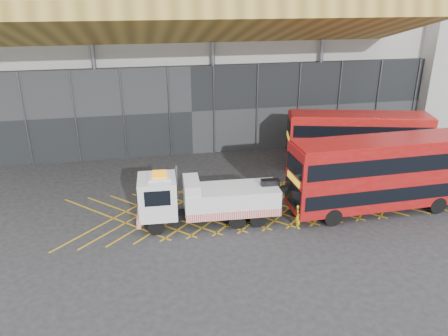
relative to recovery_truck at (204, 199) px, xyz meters
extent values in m
plane|color=#252427|center=(-1.04, 1.72, -1.71)|extent=(120.00, 120.00, 0.00)
cube|color=gold|center=(-5.84, 1.72, -1.71)|extent=(7.16, 7.16, 0.01)
cube|color=gold|center=(-5.84, 1.72, -1.71)|extent=(7.16, 7.16, 0.01)
cube|color=gold|center=(-4.24, 1.72, -1.71)|extent=(7.16, 7.16, 0.01)
cube|color=gold|center=(-4.24, 1.72, -1.71)|extent=(7.16, 7.16, 0.01)
cube|color=gold|center=(-2.64, 1.72, -1.71)|extent=(7.16, 7.16, 0.01)
cube|color=gold|center=(-2.64, 1.72, -1.71)|extent=(7.16, 7.16, 0.01)
cube|color=gold|center=(-1.04, 1.72, -1.71)|extent=(7.16, 7.16, 0.01)
cube|color=gold|center=(-1.04, 1.72, -1.71)|extent=(7.16, 7.16, 0.01)
cube|color=gold|center=(0.56, 1.72, -1.71)|extent=(7.16, 7.16, 0.01)
cube|color=gold|center=(0.56, 1.72, -1.71)|extent=(7.16, 7.16, 0.01)
cube|color=gold|center=(2.16, 1.72, -1.71)|extent=(7.16, 7.16, 0.01)
cube|color=gold|center=(2.16, 1.72, -1.71)|extent=(7.16, 7.16, 0.01)
cube|color=gold|center=(3.76, 1.72, -1.71)|extent=(7.16, 7.16, 0.01)
cube|color=gold|center=(3.76, 1.72, -1.71)|extent=(7.16, 7.16, 0.01)
cube|color=gold|center=(5.36, 1.72, -1.71)|extent=(7.16, 7.16, 0.01)
cube|color=gold|center=(5.36, 1.72, -1.71)|extent=(7.16, 7.16, 0.01)
cube|color=gold|center=(6.96, 1.72, -1.71)|extent=(7.16, 7.16, 0.01)
cube|color=gold|center=(6.96, 1.72, -1.71)|extent=(7.16, 7.16, 0.01)
cube|color=gold|center=(8.56, 1.72, -1.71)|extent=(7.16, 7.16, 0.01)
cube|color=gold|center=(8.56, 1.72, -1.71)|extent=(7.16, 7.16, 0.01)
cube|color=gold|center=(10.16, 1.72, -1.71)|extent=(7.16, 7.16, 0.01)
cube|color=gold|center=(10.16, 1.72, -1.71)|extent=(7.16, 7.16, 0.01)
cube|color=gold|center=(11.76, 1.72, -1.71)|extent=(7.16, 7.16, 0.01)
cube|color=gold|center=(11.76, 1.72, -1.71)|extent=(7.16, 7.16, 0.01)
cube|color=gold|center=(13.36, 1.72, -1.71)|extent=(7.16, 7.16, 0.01)
cube|color=gold|center=(13.36, 1.72, -1.71)|extent=(7.16, 7.16, 0.01)
cube|color=gold|center=(14.96, 1.72, -1.71)|extent=(7.16, 7.16, 0.01)
cube|color=gold|center=(14.96, 1.72, -1.71)|extent=(7.16, 7.16, 0.01)
cube|color=gray|center=(0.96, 20.72, 7.29)|extent=(55.00, 14.00, 18.00)
cube|color=black|center=(0.96, 13.42, 2.29)|extent=(55.00, 0.80, 8.00)
cube|color=olive|center=(-1.04, 9.72, 9.79)|extent=(40.00, 11.93, 4.07)
cylinder|color=#595B60|center=(-7.04, 13.22, 3.29)|extent=(0.36, 0.36, 10.00)
cylinder|color=#595B60|center=(2.96, 13.22, 3.29)|extent=(0.36, 0.36, 10.00)
cylinder|color=#595B60|center=(12.96, 13.22, 3.29)|extent=(0.36, 0.36, 10.00)
cube|color=black|center=(0.42, -0.02, -1.03)|extent=(9.30, 1.41, 0.34)
cube|color=white|center=(-2.90, 0.14, 0.38)|extent=(2.45, 2.55, 2.54)
cube|color=black|center=(-4.09, 0.19, 0.82)|extent=(0.15, 2.15, 1.07)
cube|color=red|center=(-4.12, 0.20, -0.88)|extent=(0.36, 2.55, 0.54)
cube|color=orange|center=(-2.70, 0.13, 1.88)|extent=(0.93, 1.21, 0.12)
cube|color=white|center=(1.78, -0.08, -0.10)|extent=(6.16, 2.72, 1.56)
cube|color=red|center=(1.72, -1.33, -0.69)|extent=(6.05, 0.34, 0.54)
cube|color=white|center=(-0.75, 0.04, 1.02)|extent=(1.08, 2.38, 0.68)
cube|color=black|center=(4.32, -0.20, 0.82)|extent=(1.19, 0.54, 0.49)
cube|color=black|center=(5.29, -0.24, 0.34)|extent=(2.15, 0.44, 1.06)
cylinder|color=black|center=(-3.14, -0.88, -1.18)|extent=(1.09, 0.39, 1.07)
cylinder|color=black|center=(-3.04, 1.17, -1.18)|extent=(1.09, 0.39, 1.07)
cylinder|color=black|center=(3.29, -1.17, -1.18)|extent=(1.09, 0.39, 1.07)
cylinder|color=black|center=(3.39, 0.87, -1.18)|extent=(1.09, 0.39, 1.07)
cylinder|color=#595B60|center=(-1.58, 1.05, 0.92)|extent=(0.14, 0.14, 2.15)
cube|color=maroon|center=(12.01, -0.55, 1.10)|extent=(12.66, 3.27, 4.44)
cube|color=black|center=(12.01, -0.55, 0.06)|extent=(12.16, 3.32, 0.97)
cube|color=black|center=(12.01, -0.55, 2.12)|extent=(12.16, 3.32, 1.09)
cube|color=black|center=(5.70, -0.73, 0.12)|extent=(0.13, 2.57, 1.49)
cube|color=black|center=(5.70, -0.73, 2.12)|extent=(0.13, 2.57, 1.09)
cube|color=yellow|center=(5.69, -0.73, 1.20)|extent=(0.12, 2.04, 0.40)
cube|color=maroon|center=(12.01, -0.55, 3.36)|extent=(12.41, 3.03, 0.14)
cylinder|color=black|center=(8.04, -1.98, -1.12)|extent=(1.20, 0.38, 1.19)
cylinder|color=black|center=(7.97, 0.64, -1.12)|extent=(1.20, 0.38, 1.19)
cylinder|color=black|center=(15.71, -1.76, -1.12)|extent=(1.20, 0.38, 1.19)
cylinder|color=black|center=(15.63, 0.86, -1.12)|extent=(1.20, 0.38, 1.19)
cube|color=#9E0F0C|center=(14.12, 7.05, 0.86)|extent=(11.82, 5.38, 4.06)
cube|color=black|center=(14.12, 7.05, -0.09)|extent=(11.39, 5.33, 0.89)
cube|color=black|center=(14.12, 7.05, 1.79)|extent=(11.39, 5.33, 0.99)
cube|color=black|center=(8.51, 8.45, -0.04)|extent=(0.63, 2.29, 1.36)
cube|color=black|center=(8.51, 8.45, 1.79)|extent=(0.63, 2.29, 0.99)
cube|color=yellow|center=(8.50, 8.46, 0.96)|extent=(0.51, 1.83, 0.37)
cube|color=#9E0F0C|center=(14.12, 7.05, 2.93)|extent=(11.55, 5.12, 0.13)
cylinder|color=black|center=(10.28, 6.79, -1.17)|extent=(1.13, 0.57, 1.09)
cylinder|color=black|center=(10.85, 9.09, -1.17)|extent=(1.13, 0.57, 1.09)
cylinder|color=black|center=(17.08, 5.09, -1.17)|extent=(1.13, 0.57, 1.09)
cylinder|color=black|center=(17.66, 7.39, -1.17)|extent=(1.13, 0.57, 1.09)
imported|color=yellow|center=(5.79, -1.81, -0.91)|extent=(0.41, 0.60, 1.61)
camera|label=1|loc=(-3.60, -24.83, 12.37)|focal=35.00mm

